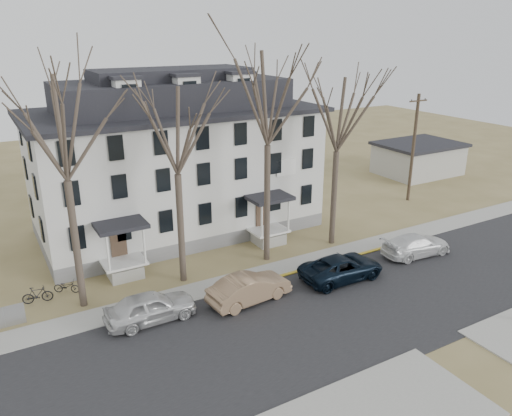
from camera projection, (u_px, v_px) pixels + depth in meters
ground at (349, 336)px, 25.19m from camera, size 120.00×120.00×0.00m
main_road at (325, 317)px, 26.82m from camera, size 120.00×10.00×0.04m
far_sidewalk at (268, 273)px, 31.72m from camera, size 120.00×2.00×0.08m
yellow_curb at (339, 261)px, 33.33m from camera, size 14.00×0.25×0.06m
boarding_house at (176, 161)px, 37.09m from camera, size 20.80×12.36×12.05m
distant_building at (418, 158)px, 53.15m from camera, size 8.50×6.50×3.35m
tree_far_left at (59, 121)px, 24.54m from camera, size 8.40×8.40×13.72m
tree_mid_left at (175, 125)px, 27.61m from camera, size 7.80×7.80×12.74m
tree_center at (268, 92)px, 29.92m from camera, size 9.00×9.00×14.70m
tree_mid_right at (339, 110)px, 33.00m from camera, size 7.80×7.80×12.74m
utility_pole_far at (413, 147)px, 43.64m from camera, size 2.00×0.28×9.50m
car_silver at (150, 308)px, 26.20m from camera, size 4.80×1.95×1.63m
car_tan at (249, 289)px, 28.11m from camera, size 5.06×2.21×1.62m
car_navy at (342, 268)px, 30.70m from camera, size 5.43×2.59×1.50m
car_white at (416, 245)px, 33.97m from camera, size 5.18×2.43×1.46m
bicycle_left at (67, 287)px, 29.16m from camera, size 1.57×1.27×0.80m
bicycle_right at (38, 295)px, 28.05m from camera, size 1.70×0.74×0.99m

